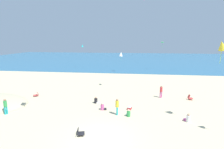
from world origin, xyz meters
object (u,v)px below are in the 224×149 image
beach_chair_far_right (80,132)px  person_5 (5,105)px  person_6 (103,107)px  kite_green (162,42)px  person_2 (96,101)px  person_1 (161,91)px  beach_chair_far_left (190,97)px  person_0 (128,114)px  person_3 (117,106)px  person_4 (188,119)px  kite_yellow (222,45)px  kite_teal (82,46)px  cooler_box (130,108)px  beach_chair_mid_beach (37,94)px  kite_white (121,54)px

beach_chair_far_right → person_5: 9.11m
person_6 → kite_green: bearing=56.5°
person_2 → kite_green: bearing=69.2°
person_1 → person_5: bearing=-67.4°
person_1 → person_2: bearing=-70.6°
beach_chair_far_left → person_0: person_0 is taller
kite_green → person_1: bearing=-98.0°
person_3 → person_4: person_3 is taller
person_2 → kite_green: size_ratio=0.54×
beach_chair_far_left → kite_yellow: 9.49m
kite_teal → person_5: bearing=-89.2°
person_4 → kite_teal: (-18.13, 28.29, 5.53)m
cooler_box → kite_teal: size_ratio=0.45×
beach_chair_mid_beach → person_1: bearing=142.1°
beach_chair_far_right → person_0: (3.70, 4.05, 0.02)m
beach_chair_mid_beach → kite_teal: bearing=-132.1°
person_0 → person_4: 5.48m
kite_yellow → kite_white: 26.97m
person_2 → beach_chair_mid_beach: bearing=172.9°
beach_chair_far_left → person_3: person_3 is taller
person_2 → person_3: person_3 is taller
beach_chair_far_right → beach_chair_far_left: 14.93m
person_3 → person_5: (-11.13, -1.27, -0.03)m
beach_chair_far_left → person_4: (-2.00, -6.36, -0.01)m
kite_green → kite_yellow: bearing=-88.9°
person_0 → person_6: (-2.79, 1.28, 0.02)m
person_2 → kite_white: size_ratio=0.43×
person_6 → kite_teal: kite_teal is taller
beach_chair_mid_beach → person_4: size_ratio=1.05×
beach_chair_mid_beach → person_3: (11.21, -4.57, 0.72)m
beach_chair_mid_beach → kite_green: size_ratio=0.57×
kite_white → kite_green: bearing=18.5°
cooler_box → person_4: bearing=-22.9°
beach_chair_mid_beach → person_4: person_4 is taller
cooler_box → beach_chair_far_right: bearing=-122.9°
kite_green → kite_white: size_ratio=0.78×
beach_chair_mid_beach → person_1: 16.41m
beach_chair_far_left → cooler_box: bearing=-149.0°
beach_chair_mid_beach → beach_chair_far_left: 19.84m
beach_chair_far_right → person_2: person_2 is taller
cooler_box → person_3: size_ratio=0.37×
kite_green → person_4: bearing=-93.1°
person_3 → person_5: 11.20m
person_3 → person_1: bearing=48.9°
cooler_box → kite_green: size_ratio=0.41×
beach_chair_far_right → person_1: (7.67, 10.27, 0.68)m
beach_chair_mid_beach → person_2: 8.58m
beach_chair_far_right → person_4: person_4 is taller
kite_green → person_6: bearing=-110.6°
beach_chair_mid_beach → person_0: 13.25m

